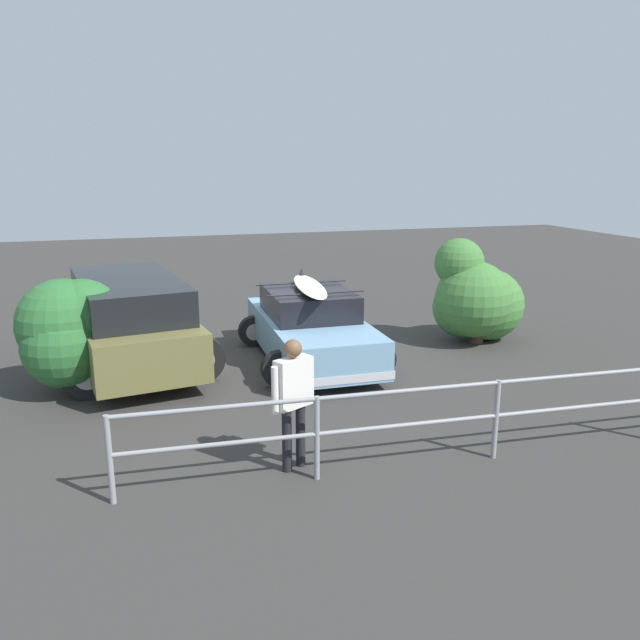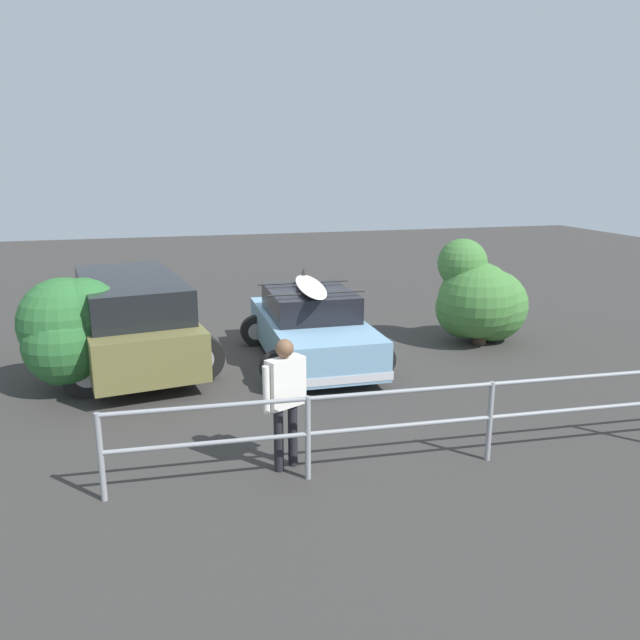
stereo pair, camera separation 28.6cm
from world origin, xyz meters
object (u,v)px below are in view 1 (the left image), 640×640
suv_car (130,321)px  bush_near_left (475,299)px  bush_near_right (70,329)px  person_bystander (293,392)px  sedan_car (311,327)px

suv_car → bush_near_left: bush_near_left is taller
bush_near_left → bush_near_right: bush_near_left is taller
person_bystander → bush_near_left: size_ratio=0.76×
sedan_car → suv_car: bearing=-9.4°
suv_car → person_bystander: size_ratio=2.87×
person_bystander → suv_car: bearing=-68.4°
sedan_car → person_bystander: size_ratio=2.47×
sedan_car → person_bystander: 4.48m
suv_car → bush_near_left: 6.99m
bush_near_left → bush_near_right: (7.93, 0.70, 0.14)m
bush_near_right → suv_car: bearing=-132.2°
sedan_car → bush_near_right: 4.31m
sedan_car → bush_near_left: size_ratio=1.87×
sedan_car → bush_near_left: (-3.67, -0.21, 0.28)m
person_bystander → bush_near_right: bearing=-52.8°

